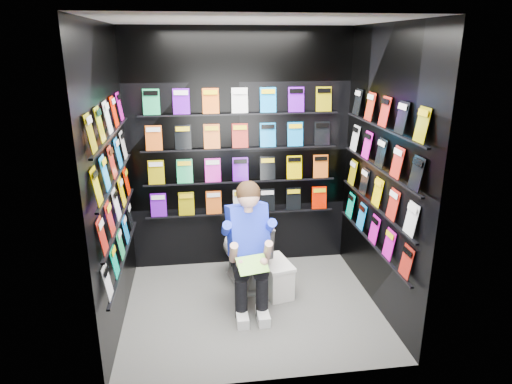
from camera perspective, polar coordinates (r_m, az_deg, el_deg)
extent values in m
plane|color=#626260|center=(4.54, -0.47, -14.24)|extent=(2.40, 2.40, 0.00)
plane|color=white|center=(3.83, -0.58, 20.68)|extent=(2.40, 2.40, 0.00)
cube|color=black|center=(4.95, -2.02, 4.96)|extent=(2.40, 0.04, 2.60)
cube|color=black|center=(3.06, 1.91, -3.56)|extent=(2.40, 0.04, 2.60)
cube|color=black|center=(4.03, -17.71, 0.96)|extent=(0.04, 2.00, 2.60)
cube|color=black|center=(4.31, 15.52, 2.27)|extent=(0.04, 2.00, 2.60)
imported|color=white|center=(4.79, -1.60, -7.37)|extent=(0.57, 0.82, 0.73)
cube|color=white|center=(4.70, 2.48, -10.74)|extent=(0.32, 0.46, 0.32)
cube|color=white|center=(4.62, 2.50, -8.84)|extent=(0.34, 0.49, 0.03)
cube|color=green|center=(4.04, -0.45, -9.08)|extent=(0.30, 0.21, 0.11)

